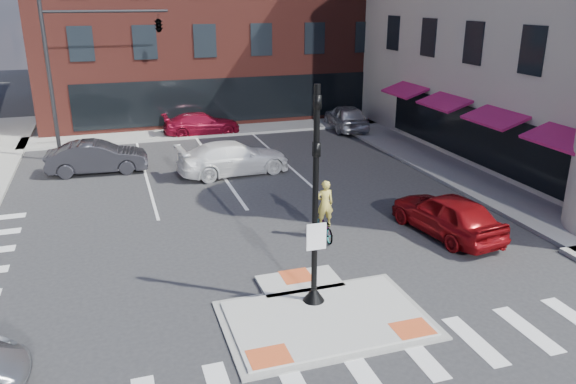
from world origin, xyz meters
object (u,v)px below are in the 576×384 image
object	(u,v)px
red_sedan	(447,214)
white_pickup	(234,158)
bg_car_dark	(97,157)
cyclist	(324,219)
bg_car_red	(202,124)
bg_car_silver	(346,117)

from	to	relation	value
red_sedan	white_pickup	xyz separation A→B (m)	(-5.61, 9.53, -0.00)
red_sedan	white_pickup	distance (m)	11.06
bg_car_dark	cyclist	size ratio (longest dim) A/B	2.20
red_sedan	bg_car_red	world-z (taller)	red_sedan
bg_car_silver	cyclist	bearing A→B (deg)	70.76
bg_car_silver	red_sedan	bearing A→B (deg)	85.54
bg_car_red	cyclist	world-z (taller)	cyclist
red_sedan	cyclist	distance (m)	4.39
bg_car_dark	cyclist	world-z (taller)	cyclist
red_sedan	cyclist	bearing A→B (deg)	-23.17
bg_car_dark	white_pickup	bearing A→B (deg)	-105.37
bg_car_dark	bg_car_red	bearing A→B (deg)	-40.19
cyclist	white_pickup	bearing A→B (deg)	-77.46
bg_car_dark	cyclist	bearing A→B (deg)	-140.65
cyclist	bg_car_red	bearing A→B (deg)	-81.64
bg_car_dark	bg_car_silver	bearing A→B (deg)	-68.43
bg_car_dark	bg_car_silver	xyz separation A→B (m)	(15.13, 4.83, 0.04)
red_sedan	bg_car_silver	bearing A→B (deg)	-110.16
bg_car_silver	white_pickup	bearing A→B (deg)	45.00
red_sedan	cyclist	world-z (taller)	cyclist
red_sedan	bg_car_dark	world-z (taller)	red_sedan
bg_car_red	cyclist	distance (m)	17.01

